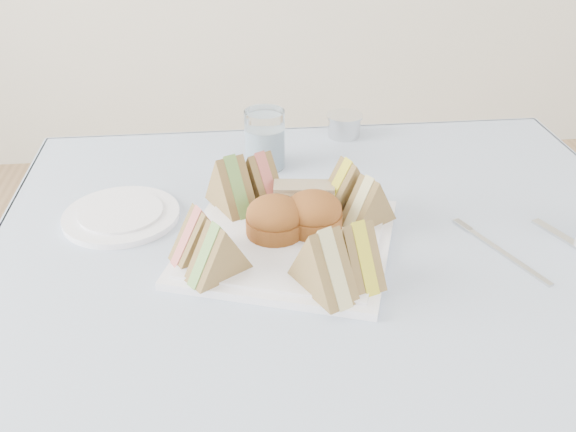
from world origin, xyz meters
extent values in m
cube|color=#A7B8C6|center=(0.00, 0.00, 0.74)|extent=(1.02, 1.02, 0.01)
cube|color=white|center=(-0.07, 0.07, 0.75)|extent=(0.37, 0.37, 0.01)
cylinder|color=brown|center=(-0.09, 0.08, 0.79)|extent=(0.10, 0.10, 0.06)
cylinder|color=brown|center=(-0.03, 0.09, 0.79)|extent=(0.10, 0.10, 0.06)
cube|color=tan|center=(-0.04, 0.15, 0.78)|extent=(0.10, 0.05, 0.04)
cylinder|color=white|center=(-0.32, 0.17, 0.75)|extent=(0.24, 0.24, 0.01)
cylinder|color=white|center=(-0.08, 0.34, 0.80)|extent=(0.09, 0.09, 0.11)
cylinder|color=silver|center=(0.09, 0.46, 0.77)|extent=(0.08, 0.08, 0.04)
cube|color=silver|center=(0.24, 0.00, 0.75)|extent=(0.07, 0.15, 0.00)
camera|label=1|loc=(-0.15, -0.72, 1.26)|focal=40.00mm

